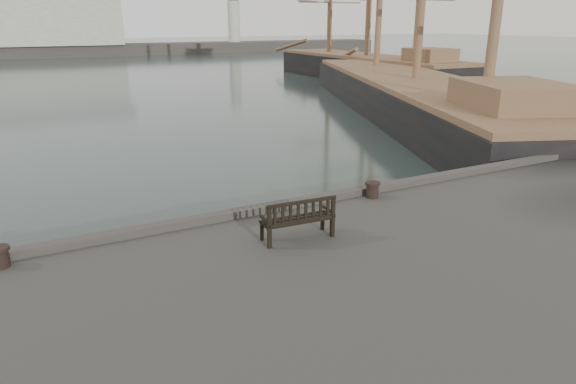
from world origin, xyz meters
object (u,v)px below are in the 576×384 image
object	(u,v)px
bench	(298,226)
tall_ship_main	(414,104)
bollard_right	(372,190)
bollard_left	(0,257)
tall_ship_far	(366,74)

from	to	relation	value
bench	tall_ship_main	world-z (taller)	tall_ship_main
tall_ship_main	bench	bearing A→B (deg)	-114.46
bollard_right	tall_ship_main	distance (m)	22.71
bollard_left	tall_ship_far	world-z (taller)	tall_ship_far
bench	tall_ship_main	xyz separation A→B (m)	(18.83, 17.76, -1.16)
bollard_left	tall_ship_far	distance (m)	48.40
tall_ship_main	tall_ship_far	size ratio (longest dim) A/B	1.28
bollard_right	tall_ship_far	size ratio (longest dim) A/B	0.02
bench	bollard_right	xyz separation A→B (m)	(3.06, 1.45, -0.08)
bollard_left	tall_ship_main	world-z (taller)	tall_ship_main
bench	bollard_left	world-z (taller)	bench
bollard_right	tall_ship_far	xyz separation A→B (m)	(25.17, 34.59, -0.98)
tall_ship_far	tall_ship_main	bearing A→B (deg)	-115.35
bollard_left	tall_ship_main	size ratio (longest dim) A/B	0.01
bollard_right	tall_ship_far	world-z (taller)	tall_ship_far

